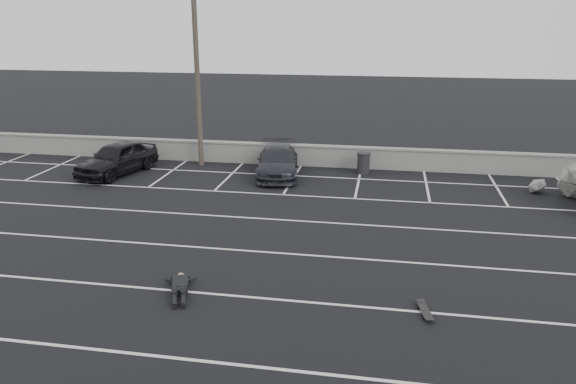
% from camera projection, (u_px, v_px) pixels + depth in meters
% --- Properties ---
extents(ground, '(120.00, 120.00, 0.00)m').
position_uv_depth(ground, '(185.00, 292.00, 15.18)').
color(ground, black).
rests_on(ground, ground).
extents(seawall, '(50.00, 0.45, 1.06)m').
position_uv_depth(seawall, '(282.00, 154.00, 28.17)').
color(seawall, gray).
rests_on(seawall, ground).
extents(stall_lines, '(36.00, 20.05, 0.01)m').
position_uv_depth(stall_lines, '(228.00, 233.00, 19.34)').
color(stall_lines, silver).
rests_on(stall_lines, ground).
extents(car_left, '(2.88, 4.77, 1.52)m').
position_uv_depth(car_left, '(117.00, 158.00, 26.42)').
color(car_left, black).
rests_on(car_left, ground).
extents(car_right, '(2.57, 4.83, 1.33)m').
position_uv_depth(car_right, '(278.00, 161.00, 26.20)').
color(car_right, '#25252B').
rests_on(car_right, ground).
extents(utility_pole, '(1.25, 0.25, 9.39)m').
position_uv_depth(utility_pole, '(197.00, 69.00, 26.84)').
color(utility_pole, '#4C4238').
rests_on(utility_pole, ground).
extents(trash_bin, '(0.81, 0.81, 1.01)m').
position_uv_depth(trash_bin, '(363.00, 163.00, 26.56)').
color(trash_bin, black).
rests_on(trash_bin, ground).
extents(person, '(2.26, 2.81, 0.45)m').
position_uv_depth(person, '(180.00, 280.00, 15.32)').
color(person, black).
rests_on(person, ground).
extents(skateboard, '(0.38, 0.88, 0.10)m').
position_uv_depth(skateboard, '(425.00, 311.00, 14.02)').
color(skateboard, black).
rests_on(skateboard, ground).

